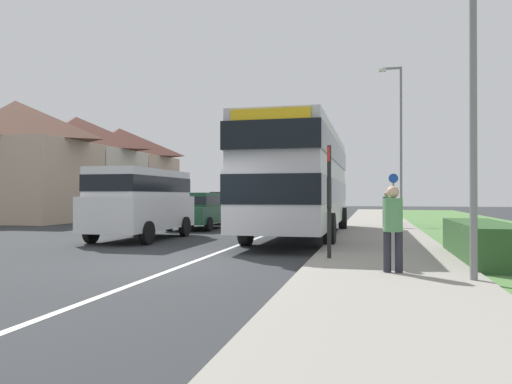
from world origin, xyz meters
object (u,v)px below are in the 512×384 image
at_px(parked_car_black, 231,206).
at_px(bus_stop_sign, 329,194).
at_px(double_decker_bus, 302,177).
at_px(parked_car_dark_green, 199,209).
at_px(street_lamp_mid, 399,135).
at_px(cycle_route_sign, 393,197).
at_px(street_lamp_near, 467,4).
at_px(pedestrian_walking_away, 387,207).
at_px(pedestrian_at_stop, 393,225).
at_px(parked_van_white, 142,198).

height_order(parked_car_black, bus_stop_sign, bus_stop_sign).
bearing_deg(bus_stop_sign, double_decker_bus, 103.32).
height_order(parked_car_dark_green, bus_stop_sign, bus_stop_sign).
height_order(parked_car_dark_green, street_lamp_mid, street_lamp_mid).
relative_size(double_decker_bus, parked_car_black, 2.80).
bearing_deg(bus_stop_sign, cycle_route_sign, 81.58).
relative_size(double_decker_bus, cycle_route_sign, 4.42).
height_order(double_decker_bus, street_lamp_mid, street_lamp_mid).
relative_size(cycle_route_sign, street_lamp_near, 0.31).
distance_m(double_decker_bus, pedestrian_walking_away, 5.88).
bearing_deg(street_lamp_near, cycle_route_sign, 92.05).
height_order(parked_car_black, street_lamp_near, street_lamp_near).
distance_m(double_decker_bus, bus_stop_sign, 6.60).
distance_m(parked_car_dark_green, bus_stop_sign, 11.78).
bearing_deg(pedestrian_walking_away, parked_car_dark_green, -169.23).
relative_size(bus_stop_sign, street_lamp_mid, 0.33).
bearing_deg(bus_stop_sign, pedestrian_at_stop, -53.88).
bearing_deg(street_lamp_near, pedestrian_walking_away, 93.76).
xyz_separation_m(pedestrian_walking_away, street_lamp_near, (0.89, -13.54, 3.67)).
distance_m(double_decker_bus, pedestrian_at_stop, 8.70).
height_order(street_lamp_near, street_lamp_mid, street_lamp_near).
height_order(parked_van_white, parked_car_black, parked_van_white).
distance_m(pedestrian_walking_away, street_lamp_near, 14.06).
bearing_deg(bus_stop_sign, parked_car_dark_green, 124.10).
bearing_deg(parked_car_black, street_lamp_near, -62.04).
relative_size(double_decker_bus, pedestrian_walking_away, 6.67).
bearing_deg(pedestrian_walking_away, pedestrian_at_stop, -91.16).
height_order(parked_car_dark_green, pedestrian_walking_away, pedestrian_walking_away).
height_order(bus_stop_sign, cycle_route_sign, bus_stop_sign).
height_order(bus_stop_sign, street_lamp_near, street_lamp_near).
xyz_separation_m(pedestrian_at_stop, bus_stop_sign, (-1.28, 1.76, 0.56)).
bearing_deg(pedestrian_at_stop, parked_car_black, 115.48).
relative_size(parked_van_white, parked_car_dark_green, 1.18).
height_order(cycle_route_sign, street_lamp_mid, street_lamp_mid).
xyz_separation_m(double_decker_bus, cycle_route_sign, (3.41, 6.41, -0.72)).
bearing_deg(parked_van_white, double_decker_bus, 21.05).
height_order(pedestrian_at_stop, street_lamp_mid, street_lamp_mid).
distance_m(parked_car_dark_green, street_lamp_near, 15.47).
relative_size(parked_car_black, bus_stop_sign, 1.53).
xyz_separation_m(parked_car_dark_green, pedestrian_at_stop, (7.88, -11.49, 0.08)).
bearing_deg(pedestrian_walking_away, cycle_route_sign, 77.07).
height_order(double_decker_bus, parked_car_dark_green, double_decker_bus).
relative_size(parked_car_dark_green, street_lamp_mid, 0.53).
height_order(parked_car_dark_green, parked_car_black, parked_car_black).
relative_size(double_decker_bus, parked_car_dark_green, 2.66).
xyz_separation_m(double_decker_bus, parked_car_dark_green, (-5.08, 3.34, -1.25)).
bearing_deg(parked_car_dark_green, street_lamp_mid, 28.62).
relative_size(cycle_route_sign, street_lamp_mid, 0.32).
bearing_deg(parked_van_white, parked_car_dark_green, 88.86).
xyz_separation_m(pedestrian_at_stop, cycle_route_sign, (0.61, 14.57, 0.45)).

